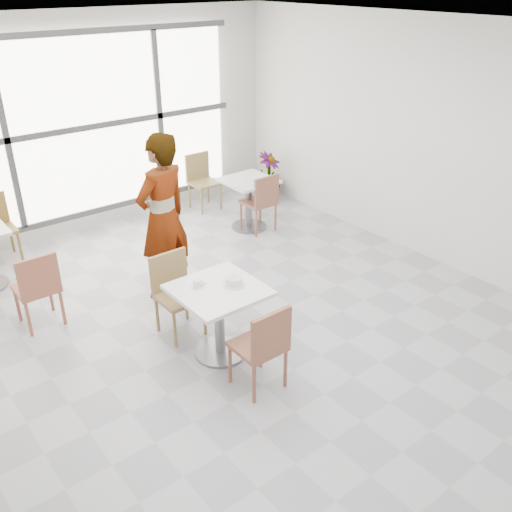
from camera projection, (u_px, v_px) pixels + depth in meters
floor at (239, 329)px, 5.98m from camera, size 7.00×7.00×0.00m
ceiling at (234, 28)px, 4.61m from camera, size 7.00×7.00×0.00m
wall_back at (87, 126)px, 7.74m from camera, size 6.00×0.00×6.00m
wall_right at (430, 144)px, 6.95m from camera, size 0.00×7.00×7.00m
window at (88, 127)px, 7.70m from camera, size 4.60×0.07×2.52m
main_table at (219, 309)px, 5.37m from camera, size 0.80×0.80×0.75m
chair_near at (263, 344)px, 4.91m from camera, size 0.42×0.42×0.87m
chair_far at (175, 288)px, 5.76m from camera, size 0.42×0.42×0.87m
oatmeal_bowl at (234, 281)px, 5.31m from camera, size 0.21×0.21×0.09m
coffee_cup at (198, 284)px, 5.29m from camera, size 0.16×0.13×0.07m
person at (163, 218)px, 6.21m from camera, size 0.80×0.62×1.93m
bg_table_right at (249, 197)px, 8.13m from camera, size 0.70×0.70×0.75m
bg_chair_left_near at (38, 286)px, 5.81m from camera, size 0.42×0.42×0.87m
bg_chair_right_near at (262, 199)px, 7.99m from camera, size 0.42×0.42×0.87m
bg_chair_right_far at (201, 177)px, 8.84m from camera, size 0.42×0.42×0.87m
plant_right at (269, 176)px, 9.24m from camera, size 0.56×0.56×0.77m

